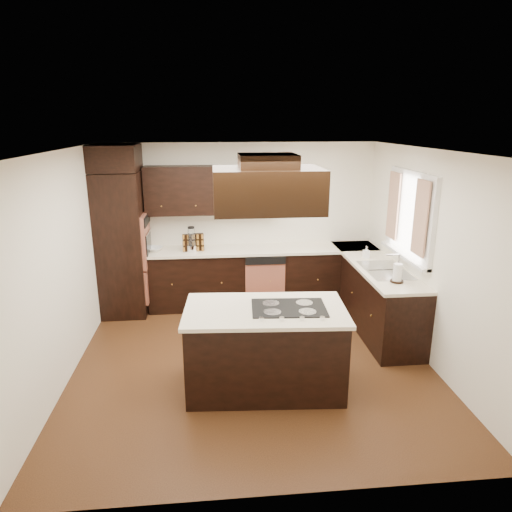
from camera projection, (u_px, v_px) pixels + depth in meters
name	position (u px, v px, depth m)	size (l,w,h in m)	color
floor	(253.00, 361.00, 5.56)	(4.20, 4.20, 0.02)	brown
ceiling	(252.00, 150.00, 4.84)	(4.20, 4.20, 0.02)	silver
wall_back	(240.00, 223.00, 7.21)	(4.20, 0.02, 2.50)	white
wall_front	(279.00, 352.00, 3.19)	(4.20, 0.02, 2.50)	white
wall_left	(61.00, 268.00, 5.00)	(0.02, 4.20, 2.50)	white
wall_right	(430.00, 258.00, 5.40)	(0.02, 4.20, 2.50)	white
oven_column	(122.00, 244.00, 6.72)	(0.65, 0.75, 2.12)	black
wall_oven_face	(146.00, 240.00, 6.73)	(0.05, 0.62, 0.78)	#B36048
base_cabinets_back	(244.00, 278.00, 7.15)	(2.93, 0.60, 0.88)	black
base_cabinets_right	(373.00, 295.00, 6.46)	(0.60, 2.40, 0.88)	black
countertop_back	(244.00, 250.00, 7.01)	(2.93, 0.63, 0.04)	white
countertop_right	(375.00, 264.00, 6.32)	(0.63, 2.40, 0.04)	white
upper_cabinets	(212.00, 190.00, 6.84)	(2.00, 0.34, 0.72)	black
dishwasher_front	(265.00, 286.00, 6.91)	(0.60, 0.05, 0.72)	#B36048
window_frame	(410.00, 215.00, 5.80)	(0.06, 1.32, 1.12)	white
window_pane	(412.00, 215.00, 5.81)	(0.00, 1.20, 1.00)	white
curtain_left	(421.00, 218.00, 5.38)	(0.02, 0.34, 0.90)	beige
curtain_right	(393.00, 206.00, 6.19)	(0.02, 0.34, 0.90)	beige
sink_rim	(385.00, 270.00, 5.98)	(0.52, 0.84, 0.01)	silver
island	(265.00, 350.00, 4.89)	(1.63, 0.89, 0.88)	black
island_top	(265.00, 310.00, 4.76)	(1.69, 0.95, 0.04)	white
cooktop	(289.00, 308.00, 4.77)	(0.77, 0.51, 0.01)	black
range_hood	(267.00, 190.00, 4.43)	(1.05, 0.72, 0.42)	black
hood_duct	(268.00, 161.00, 4.35)	(0.55, 0.50, 0.13)	black
blender_base	(192.00, 248.00, 6.83)	(0.15, 0.15, 0.10)	silver
blender_pitcher	(191.00, 237.00, 6.78)	(0.13, 0.13, 0.26)	silver
spice_rack	(193.00, 242.00, 6.86)	(0.31, 0.08, 0.26)	black
mixing_bowl	(154.00, 249.00, 6.87)	(0.24, 0.24, 0.06)	white
soap_bottle	(366.00, 252.00, 6.50)	(0.08, 0.08, 0.17)	white
paper_towel	(397.00, 273.00, 5.51)	(0.11, 0.11, 0.23)	white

